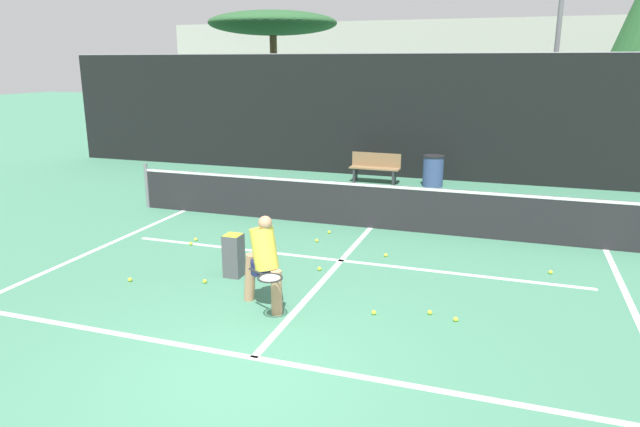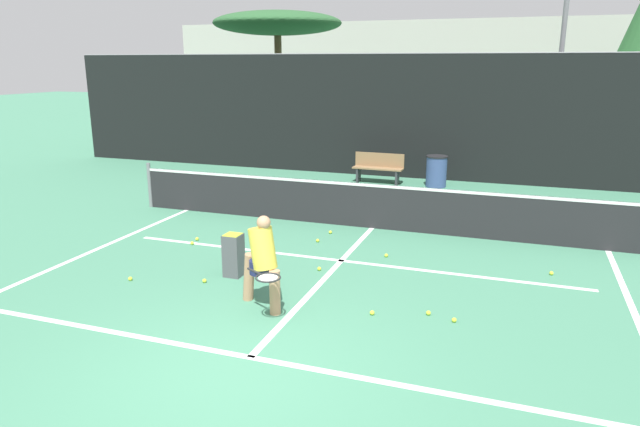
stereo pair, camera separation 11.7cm
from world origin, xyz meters
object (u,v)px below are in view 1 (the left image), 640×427
(trash_bin, at_px, (433,171))
(parked_car, at_px, (578,146))
(courtside_bench, at_px, (375,167))
(ball_hopper, at_px, (234,254))
(player_practicing, at_px, (263,260))

(trash_bin, height_order, parked_car, parked_car)
(courtside_bench, bearing_deg, ball_hopper, -91.59)
(player_practicing, distance_m, trash_bin, 9.15)
(courtside_bench, distance_m, parked_car, 8.02)
(player_practicing, height_order, ball_hopper, player_practicing)
(player_practicing, distance_m, ball_hopper, 1.45)
(ball_hopper, relative_size, parked_car, 0.15)
(courtside_bench, bearing_deg, player_practicing, -84.97)
(trash_bin, bearing_deg, parked_car, 52.33)
(courtside_bench, xyz_separation_m, trash_bin, (1.65, 0.06, -0.02))
(player_practicing, distance_m, courtside_bench, 9.03)
(player_practicing, xyz_separation_m, trash_bin, (1.10, 9.08, -0.29))
(player_practicing, height_order, parked_car, parked_car)
(ball_hopper, xyz_separation_m, parked_car, (6.29, 13.51, 0.22))
(trash_bin, bearing_deg, player_practicing, -96.94)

